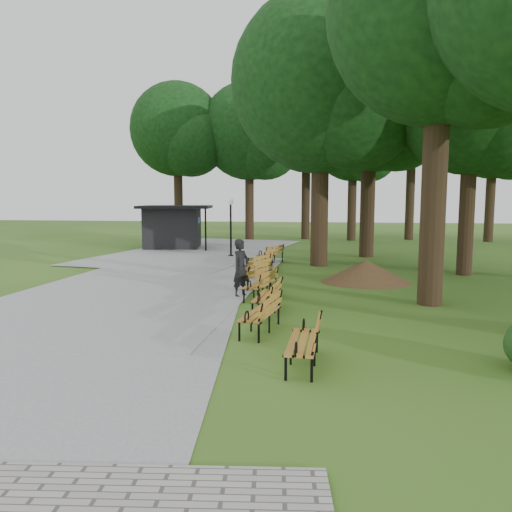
# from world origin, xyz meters

# --- Properties ---
(ground) EXTENTS (100.00, 100.00, 0.00)m
(ground) POSITION_xyz_m (0.00, 0.00, 0.00)
(ground) COLOR #36621C
(ground) RESTS_ON ground
(path) EXTENTS (12.00, 38.00, 0.06)m
(path) POSITION_xyz_m (-4.00, 3.00, 0.03)
(path) COLOR gray
(path) RESTS_ON ground
(person) EXTENTS (0.70, 0.79, 1.82)m
(person) POSITION_xyz_m (-0.32, 1.15, 0.91)
(person) COLOR black
(person) RESTS_ON ground
(kiosk) EXTENTS (4.69, 4.23, 2.63)m
(kiosk) POSITION_xyz_m (-7.01, 15.39, 1.32)
(kiosk) COLOR black
(kiosk) RESTS_ON ground
(lamp_post) EXTENTS (0.32, 0.32, 3.07)m
(lamp_post) POSITION_xyz_m (-2.64, 11.54, 2.21)
(lamp_post) COLOR black
(lamp_post) RESTS_ON ground
(dirt_mound) EXTENTS (2.77, 2.77, 0.83)m
(dirt_mound) POSITION_xyz_m (3.78, 4.39, 0.42)
(dirt_mound) COLOR #47301C
(dirt_mound) RESTS_ON ground
(bench_0) EXTENTS (0.71, 1.92, 0.88)m
(bench_0) POSITION_xyz_m (1.89, -5.00, 0.44)
(bench_0) COLOR #B37629
(bench_0) RESTS_ON ground
(bench_1) EXTENTS (0.95, 1.98, 0.88)m
(bench_1) POSITION_xyz_m (0.81, -2.85, 0.44)
(bench_1) COLOR #B37629
(bench_1) RESTS_ON ground
(bench_2) EXTENTS (0.76, 1.94, 0.88)m
(bench_2) POSITION_xyz_m (0.73, -0.85, 0.44)
(bench_2) COLOR #B37629
(bench_2) RESTS_ON ground
(bench_3) EXTENTS (1.04, 1.99, 0.88)m
(bench_3) POSITION_xyz_m (0.31, 1.01, 0.44)
(bench_3) COLOR #B37629
(bench_3) RESTS_ON ground
(bench_4) EXTENTS (1.29, 2.00, 0.88)m
(bench_4) POSITION_xyz_m (-0.16, 2.83, 0.44)
(bench_4) COLOR #B37629
(bench_4) RESTS_ON ground
(bench_5) EXTENTS (1.37, 1.99, 0.88)m
(bench_5) POSITION_xyz_m (-0.49, 5.06, 0.44)
(bench_5) COLOR #B37629
(bench_5) RESTS_ON ground
(bench_6) EXTENTS (0.91, 1.97, 0.88)m
(bench_6) POSITION_xyz_m (-0.25, 7.18, 0.44)
(bench_6) COLOR #B37629
(bench_6) RESTS_ON ground
(bench_7) EXTENTS (1.34, 2.00, 0.88)m
(bench_7) POSITION_xyz_m (-0.31, 9.23, 0.44)
(bench_7) COLOR #B37629
(bench_7) RESTS_ON ground
(lawn_tree_0) EXTENTS (6.28, 6.28, 11.34)m
(lawn_tree_0) POSITION_xyz_m (5.31, 0.81, 8.13)
(lawn_tree_0) COLOR black
(lawn_tree_0) RESTS_ON ground
(lawn_tree_1) EXTENTS (5.76, 5.76, 9.74)m
(lawn_tree_1) POSITION_xyz_m (7.85, 6.84, 6.82)
(lawn_tree_1) COLOR black
(lawn_tree_1) RESTS_ON ground
(lawn_tree_2) EXTENTS (8.00, 8.00, 12.16)m
(lawn_tree_2) POSITION_xyz_m (2.00, 8.77, 8.12)
(lawn_tree_2) COLOR black
(lawn_tree_2) RESTS_ON ground
(lawn_tree_4) EXTENTS (7.27, 7.27, 11.67)m
(lawn_tree_4) POSITION_xyz_m (4.44, 12.60, 7.99)
(lawn_tree_4) COLOR black
(lawn_tree_4) RESTS_ON ground
(tree_backdrop) EXTENTS (36.91, 9.29, 16.48)m
(tree_backdrop) POSITION_xyz_m (6.33, 22.96, 8.24)
(tree_backdrop) COLOR black
(tree_backdrop) RESTS_ON ground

